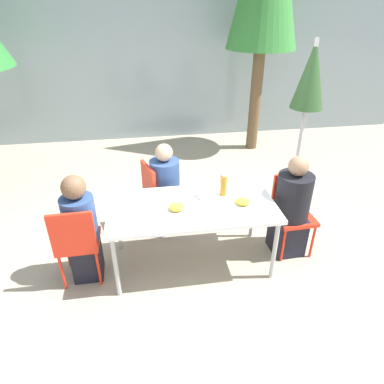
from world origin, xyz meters
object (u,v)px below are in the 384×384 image
at_px(chair_left, 76,240).
at_px(drinking_cup, 213,201).
at_px(chair_far, 158,192).
at_px(bottle, 224,185).
at_px(salad_bowl, 205,194).
at_px(chair_right, 292,207).
at_px(person_left, 82,231).
at_px(closed_umbrella, 309,85).
at_px(person_right, 291,210).
at_px(person_far, 166,192).

bearing_deg(chair_left, drinking_cup, 2.14).
xyz_separation_m(chair_far, bottle, (0.65, -0.54, 0.33)).
relative_size(bottle, salad_bowl, 1.43).
bearing_deg(chair_right, chair_far, -23.86).
height_order(chair_left, person_left, person_left).
bearing_deg(closed_umbrella, person_right, -115.91).
bearing_deg(chair_far, chair_right, 50.89).
relative_size(person_left, person_right, 0.99).
height_order(chair_right, closed_umbrella, closed_umbrella).
distance_m(chair_far, drinking_cup, 0.91).
relative_size(person_left, person_far, 1.02).
bearing_deg(chair_right, chair_left, 3.48).
bearing_deg(closed_umbrella, drinking_cup, -144.64).
bearing_deg(person_left, bottle, 5.79).
height_order(chair_far, closed_umbrella, closed_umbrella).
bearing_deg(person_left, closed_umbrella, 18.22).
xyz_separation_m(person_left, chair_far, (0.78, 0.71, -0.04)).
relative_size(person_right, closed_umbrella, 0.54).
bearing_deg(bottle, chair_left, -170.18).
height_order(person_right, chair_far, person_right).
distance_m(chair_left, chair_far, 1.14).
relative_size(person_left, closed_umbrella, 0.54).
bearing_deg(salad_bowl, chair_right, -1.10).
distance_m(person_left, closed_umbrella, 2.93).
distance_m(person_far, drinking_cup, 0.84).
distance_m(chair_left, person_left, 0.10).
relative_size(chair_left, chair_right, 1.00).
bearing_deg(chair_right, drinking_cup, 7.07).
relative_size(chair_far, drinking_cup, 9.55).
relative_size(chair_far, salad_bowl, 5.27).
xyz_separation_m(closed_umbrella, salad_bowl, (-1.33, -0.74, -0.89)).
relative_size(person_left, chair_far, 1.31).
xyz_separation_m(chair_left, bottle, (1.48, 0.26, 0.33)).
height_order(chair_right, person_far, person_far).
distance_m(person_right, closed_umbrella, 1.44).
distance_m(person_left, chair_right, 2.21).
bearing_deg(drinking_cup, chair_left, -176.68).
height_order(chair_left, bottle, bottle).
distance_m(person_right, drinking_cup, 0.90).
relative_size(person_right, salad_bowl, 6.96).
distance_m(closed_umbrella, bottle, 1.57).
bearing_deg(chair_far, person_left, -65.08).
bearing_deg(salad_bowl, closed_umbrella, 28.97).
bearing_deg(chair_right, person_left, 1.51).
bearing_deg(person_right, salad_bowl, -8.56).
bearing_deg(salad_bowl, chair_far, 130.07).
height_order(chair_left, chair_far, same).
relative_size(person_right, chair_far, 1.32).
bearing_deg(person_left, chair_far, 41.33).
xyz_separation_m(person_right, drinking_cup, (-0.87, -0.07, 0.24)).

